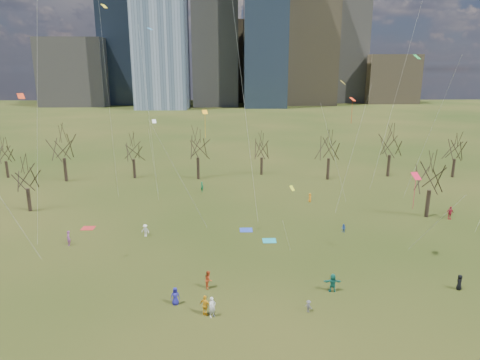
{
  "coord_description": "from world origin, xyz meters",
  "views": [
    {
      "loc": [
        -1.34,
        -37.31,
        19.82
      ],
      "look_at": [
        0.0,
        12.0,
        7.0
      ],
      "focal_mm": 32.0,
      "sensor_mm": 36.0,
      "label": 1
    }
  ],
  "objects_px": {
    "blanket_teal": "(269,241)",
    "person_2": "(209,280)",
    "blanket_crimson": "(88,228)",
    "person_0": "(175,296)",
    "person_4": "(205,306)",
    "blanket_navy": "(246,230)",
    "person_1": "(212,307)"
  },
  "relations": [
    {
      "from": "person_1",
      "to": "person_4",
      "type": "bearing_deg",
      "value": 120.63
    },
    {
      "from": "blanket_navy",
      "to": "person_2",
      "type": "relative_size",
      "value": 0.93
    },
    {
      "from": "blanket_crimson",
      "to": "person_4",
      "type": "xyz_separation_m",
      "value": [
        16.11,
        -20.5,
        0.89
      ]
    },
    {
      "from": "person_0",
      "to": "person_1",
      "type": "relative_size",
      "value": 0.9
    },
    {
      "from": "blanket_navy",
      "to": "person_2",
      "type": "height_order",
      "value": "person_2"
    },
    {
      "from": "blanket_crimson",
      "to": "blanket_teal",
      "type": "bearing_deg",
      "value": -11.73
    },
    {
      "from": "blanket_crimson",
      "to": "person_2",
      "type": "distance_m",
      "value": 22.72
    },
    {
      "from": "blanket_navy",
      "to": "person_4",
      "type": "relative_size",
      "value": 0.89
    },
    {
      "from": "person_0",
      "to": "blanket_navy",
      "type": "bearing_deg",
      "value": 56.57
    },
    {
      "from": "person_1",
      "to": "person_2",
      "type": "relative_size",
      "value": 1.03
    },
    {
      "from": "blanket_crimson",
      "to": "person_2",
      "type": "relative_size",
      "value": 0.93
    },
    {
      "from": "blanket_teal",
      "to": "person_4",
      "type": "bearing_deg",
      "value": -113.37
    },
    {
      "from": "blanket_crimson",
      "to": "person_1",
      "type": "bearing_deg",
      "value": -51.15
    },
    {
      "from": "blanket_teal",
      "to": "person_0",
      "type": "bearing_deg",
      "value": -124.14
    },
    {
      "from": "blanket_teal",
      "to": "person_0",
      "type": "distance_m",
      "value": 16.92
    },
    {
      "from": "blanket_navy",
      "to": "person_1",
      "type": "distance_m",
      "value": 19.89
    },
    {
      "from": "blanket_teal",
      "to": "person_4",
      "type": "xyz_separation_m",
      "value": [
        -6.8,
        -15.74,
        0.89
      ]
    },
    {
      "from": "blanket_navy",
      "to": "person_1",
      "type": "xyz_separation_m",
      "value": [
        -3.59,
        -19.54,
        0.87
      ]
    },
    {
      "from": "blanket_navy",
      "to": "person_0",
      "type": "relative_size",
      "value": 1.0
    },
    {
      "from": "person_1",
      "to": "person_2",
      "type": "xyz_separation_m",
      "value": [
        -0.51,
        4.81,
        -0.02
      ]
    },
    {
      "from": "blanket_teal",
      "to": "blanket_crimson",
      "type": "xyz_separation_m",
      "value": [
        -22.92,
        4.76,
        0.0
      ]
    },
    {
      "from": "blanket_teal",
      "to": "blanket_navy",
      "type": "xyz_separation_m",
      "value": [
        -2.62,
        3.57,
        0.0
      ]
    },
    {
      "from": "blanket_crimson",
      "to": "person_0",
      "type": "bearing_deg",
      "value": -54.38
    },
    {
      "from": "blanket_navy",
      "to": "blanket_crimson",
      "type": "relative_size",
      "value": 1.0
    },
    {
      "from": "person_1",
      "to": "person_2",
      "type": "distance_m",
      "value": 4.84
    },
    {
      "from": "blanket_teal",
      "to": "person_2",
      "type": "relative_size",
      "value": 0.93
    },
    {
      "from": "blanket_teal",
      "to": "blanket_navy",
      "type": "bearing_deg",
      "value": 126.29
    },
    {
      "from": "blanket_crimson",
      "to": "person_4",
      "type": "distance_m",
      "value": 26.09
    },
    {
      "from": "blanket_navy",
      "to": "person_4",
      "type": "xyz_separation_m",
      "value": [
        -4.18,
        -19.32,
        0.89
      ]
    },
    {
      "from": "blanket_teal",
      "to": "blanket_crimson",
      "type": "relative_size",
      "value": 1.0
    },
    {
      "from": "person_2",
      "to": "person_0",
      "type": "bearing_deg",
      "value": 137.92
    },
    {
      "from": "blanket_teal",
      "to": "person_2",
      "type": "bearing_deg",
      "value": -121.1
    }
  ]
}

